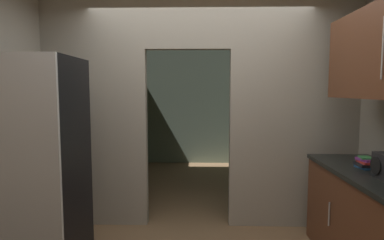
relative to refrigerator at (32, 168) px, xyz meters
name	(u,v)px	position (x,y,z in m)	size (l,w,h in m)	color
kitchen_partition	(203,105)	(1.45, 1.08, 0.49)	(3.61, 0.12, 2.67)	#ADA899
adjoining_room_shell	(200,104)	(1.41, 3.29, 0.41)	(3.61, 3.32, 2.67)	slate
refrigerator	(32,168)	(0.00, 0.00, 0.00)	(0.77, 0.71, 1.86)	black
book_stack	(365,163)	(2.86, 0.18, 0.02)	(0.14, 0.17, 0.10)	#2D609E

